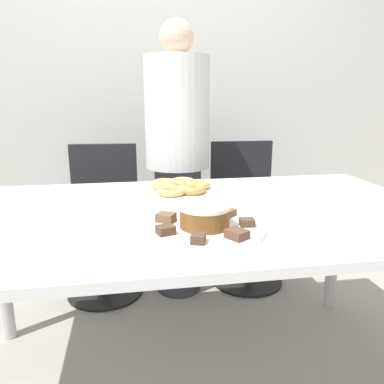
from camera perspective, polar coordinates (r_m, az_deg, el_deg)
ground_plane at (r=1.72m, az=0.48°, el=-26.92°), size 12.00×12.00×0.00m
wall_back at (r=2.89m, az=-5.33°, el=17.58°), size 8.00×0.05×2.60m
table at (r=1.37m, az=0.53°, el=-5.65°), size 1.79×1.00×0.74m
person_standing at (r=2.10m, az=-2.21°, el=5.10°), size 0.35×0.35×1.52m
office_chair_left at (r=2.26m, az=-13.35°, el=-4.97°), size 0.47×0.47×0.86m
office_chair_right at (r=2.36m, az=8.23°, el=-3.89°), size 0.45×0.45×0.86m
plate_cake at (r=1.15m, az=1.91°, el=-5.53°), size 0.37×0.37×0.01m
plate_donuts at (r=1.60m, az=-1.37°, el=0.16°), size 0.33×0.33×0.01m
frosted_cake at (r=1.14m, az=1.93°, el=-3.63°), size 0.15×0.15×0.07m
lamington_0 at (r=1.27m, az=0.07°, el=-2.89°), size 0.05×0.05×0.02m
lamington_1 at (r=1.20m, az=-4.00°, el=-3.88°), size 0.07×0.07×0.03m
lamington_2 at (r=1.09m, az=-4.04°, el=-5.78°), size 0.06×0.06×0.03m
lamington_3 at (r=1.02m, az=0.95°, el=-7.08°), size 0.05×0.05×0.02m
lamington_4 at (r=1.06m, az=6.86°, el=-6.39°), size 0.07×0.07×0.02m
lamington_5 at (r=1.17m, az=8.38°, el=-4.59°), size 0.05×0.04×0.02m
lamington_6 at (r=1.25m, az=5.22°, el=-3.15°), size 0.08×0.08×0.02m
donut_0 at (r=1.59m, az=-1.38°, el=0.87°), size 0.13×0.13×0.03m
donut_1 at (r=1.55m, az=0.09°, el=0.45°), size 0.11×0.11×0.03m
donut_2 at (r=1.62m, az=0.89°, el=1.14°), size 0.11×0.11×0.03m
donut_3 at (r=1.66m, az=-1.63°, el=1.45°), size 0.11×0.11×0.03m
donut_4 at (r=1.62m, az=-4.21°, el=1.17°), size 0.11×0.11×0.04m
donut_5 at (r=1.52m, az=-3.20°, el=0.16°), size 0.12×0.12×0.03m
napkin at (r=1.53m, az=25.78°, el=-1.99°), size 0.13×0.12×0.01m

